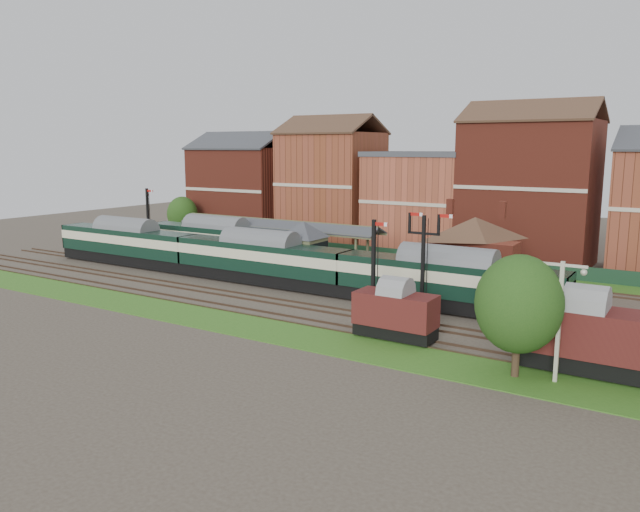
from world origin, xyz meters
The scene contains 20 objects.
ground centered at (0.00, 0.00, 0.00)m, with size 160.00×160.00×0.00m, color #473D33.
grass_back centered at (0.00, 16.00, 0.03)m, with size 90.00×4.50×0.06m, color #2D6619.
grass_front centered at (0.00, -12.00, 0.03)m, with size 90.00×5.00×0.06m, color #2D6619.
fence centered at (0.00, 18.00, 0.75)m, with size 90.00×0.12×1.50m, color #193823.
platform centered at (-5.00, 9.75, 0.50)m, with size 55.00×3.40×1.00m, color #2D2D2D.
signal_box centered at (-3.00, 3.25, 3.19)m, with size 5.40×5.40×6.00m.
brick_hut centered at (5.00, 3.25, 1.20)m, with size 3.20×2.64×2.94m.
station_building centered at (12.00, 9.75, 3.96)m, with size 8.10×8.10×5.90m.
canopy centered at (-11.00, 9.75, 4.58)m, with size 26.00×3.89×4.08m.
semaphore_bracket centered at (12.04, -2.50, 4.63)m, with size 3.60×0.25×8.18m.
semaphore_platform_end centered at (-29.98, 8.00, 4.16)m, with size 1.23×0.25×8.00m.
semaphore_siding centered at (10.02, -7.00, 4.16)m, with size 1.23×0.25×8.00m.
yard_lamp centered at (24.00, -11.50, 3.99)m, with size 2.60×0.22×7.00m.
town_backdrop centered at (-0.18, 25.00, 7.00)m, with size 69.00×10.00×16.00m.
dmu_train centered at (-5.87, 0.00, 2.55)m, with size 56.93×2.99×4.37m.
platform_railcar centered at (-17.30, 6.50, 2.56)m, with size 19.08×3.00×4.39m.
goods_van_a centered at (12.79, -9.00, 1.95)m, with size 5.62×2.44×3.41m.
goods_van_c centered at (24.99, -9.00, 2.32)m, with size 6.79×2.94×4.12m.
tree_far centered at (21.84, -11.89, 4.37)m, with size 4.96×4.96×7.23m.
tree_back centered at (-32.72, 16.84, 3.78)m, with size 4.28×4.28×6.26m.
Camera 1 is at (30.63, -47.07, 13.23)m, focal length 35.00 mm.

